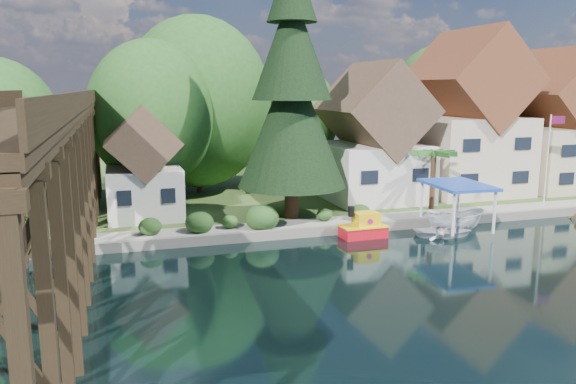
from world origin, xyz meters
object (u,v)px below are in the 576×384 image
house_center (467,124)px  boat_white_a (444,230)px  tugboat (364,227)px  shed (144,170)px  conifer (292,90)px  house_left (373,142)px  boat_canopy (456,211)px  house_right (557,129)px  flagpole (550,151)px  trestle_bridge (49,170)px  palm_tree (434,155)px

house_center → boat_white_a: 15.25m
tugboat → boat_white_a: size_ratio=0.81×
shed → conifer: (9.75, -3.10, 5.44)m
house_left → boat_canopy: (1.66, -9.51, -3.75)m
house_right → boat_canopy: 19.41m
flagpole → boat_canopy: size_ratio=1.32×
tugboat → trestle_bridge: bearing=-174.7°
house_left → tugboat: size_ratio=3.68×
conifer → palm_tree: bearing=-1.3°
palm_tree → boat_canopy: (-1.01, -4.67, -3.17)m
shed → tugboat: (13.16, -7.64, -3.18)m
conifer → boat_white_a: bearing=-34.4°
trestle_bridge → boat_canopy: size_ratio=8.38×
conifer → boat_white_a: size_ratio=4.92×
house_center → shed: bearing=-175.8°
house_center → conifer: conifer is taller
shed → flagpole: shed is taller
house_center → conifer: size_ratio=0.76×
house_center → shed: 27.20m
house_center → shed: (-27.00, -2.00, -2.59)m
house_center → palm_tree: bearing=-139.8°
tugboat → house_left: bearing=62.1°
house_right → tugboat: 25.13m
house_center → palm_tree: (-6.33, -5.34, -1.85)m
shed → boat_white_a: (18.23, -8.91, -3.44)m
boat_canopy → trestle_bridge: bearing=-176.9°
flagpole → tugboat: 17.04m
house_right → palm_tree: house_right is taller
trestle_bridge → tugboat: trestle_bridge is taller
palm_tree → tugboat: size_ratio=1.56×
trestle_bridge → house_right: size_ratio=3.55×
house_center → boat_canopy: size_ratio=2.63×
boat_white_a → house_right: bearing=-44.6°
house_right → shed: house_right is taller
house_center → house_right: bearing=-3.2°
conifer → flagpole: size_ratio=2.61×
conifer → tugboat: size_ratio=6.09×
shed → tugboat: size_ratio=2.62×
tugboat → boat_canopy: 6.55m
conifer → boat_canopy: (9.91, -4.91, -7.88)m
house_left → palm_tree: (2.67, -4.84, -0.57)m
house_left → shed: size_ratio=1.40×
house_right → conifer: (-26.25, -4.60, 3.49)m
house_left → house_right: (18.00, 0.00, 0.64)m
house_right → trestle_bridge: bearing=-165.2°
trestle_bridge → house_left: 25.42m
trestle_bridge → house_right: house_right is taller
palm_tree → flagpole: 9.01m
boat_canopy → palm_tree: bearing=77.8°
house_left → palm_tree: house_left is taller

